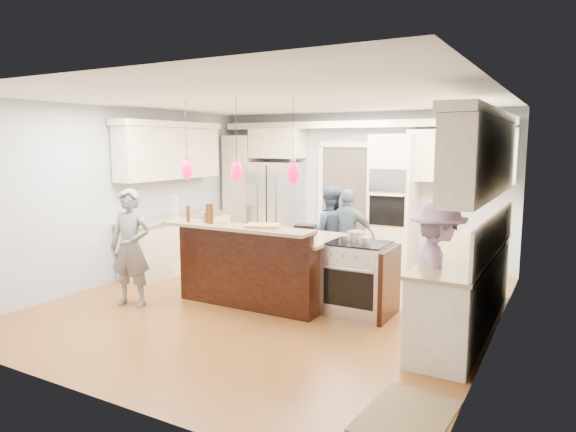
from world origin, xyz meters
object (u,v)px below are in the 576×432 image
refrigerator (276,209)px  kitchen_island (262,265)px  person_bar_end (130,248)px  island_range (360,279)px  person_far_left (329,232)px

refrigerator → kitchen_island: 2.91m
refrigerator → person_bar_end: 3.65m
kitchen_island → island_range: kitchen_island is taller
refrigerator → island_range: bearing=-42.6°
island_range → person_far_left: person_far_left is taller
person_far_left → refrigerator: bearing=-60.3°
refrigerator → person_far_left: (1.61, -1.04, -0.16)m
kitchen_island → person_bar_end: size_ratio=1.35×
refrigerator → person_bar_end: (-0.08, -3.64, -0.12)m
person_bar_end → person_far_left: (1.69, 2.60, -0.04)m
person_bar_end → person_far_left: bearing=42.4°
kitchen_island → person_bar_end: bearing=-142.1°
refrigerator → island_range: (2.71, -2.49, -0.44)m
refrigerator → person_far_left: refrigerator is taller
kitchen_island → person_far_left: 1.58m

